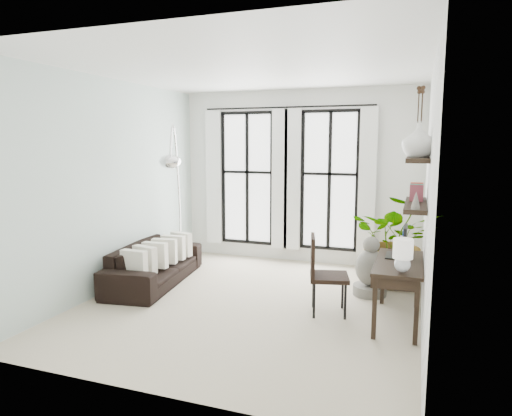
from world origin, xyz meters
The scene contains 16 objects.
floor centered at (0.00, 0.00, 0.00)m, with size 5.00×5.00×0.00m, color beige.
ceiling centered at (0.00, 0.00, 3.20)m, with size 5.00×5.00×0.00m, color white.
wall_left centered at (-2.25, 0.00, 1.60)m, with size 5.00×5.00×0.00m, color silver.
wall_right centered at (2.25, 0.00, 1.60)m, with size 5.00×5.00×0.00m, color white.
wall_back centered at (0.00, 2.50, 1.60)m, with size 4.50×4.50×0.00m, color white.
windows centered at (-0.20, 2.43, 1.56)m, with size 3.26×0.13×2.65m.
wall_shelves centered at (2.11, 0.00, 1.73)m, with size 0.25×1.30×0.60m.
sofa centered at (-1.80, 0.37, 0.32)m, with size 2.17×0.85×0.63m, color black.
throw_pillows centered at (-1.70, 0.37, 0.50)m, with size 0.40×1.52×0.40m.
plant centered at (1.84, 1.54, 0.73)m, with size 1.32×1.14×1.46m, color #2D7228.
desk centered at (1.95, -0.08, 0.73)m, with size 0.56×1.33×1.18m.
desk_chair centered at (0.99, -0.03, 0.59)m, with size 0.60×0.60×1.04m.
arc_lamp centered at (-1.70, 0.90, 1.94)m, with size 0.76×1.33×2.53m.
buddha centered at (1.52, 0.93, 0.37)m, with size 0.49×0.49×0.88m.
vase_a centered at (2.11, -0.28, 2.27)m, with size 0.37×0.37×0.38m, color white.
vase_b centered at (2.11, 0.12, 2.27)m, with size 0.37×0.37×0.38m, color white.
Camera 1 is at (2.13, -5.78, 2.24)m, focal length 32.00 mm.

